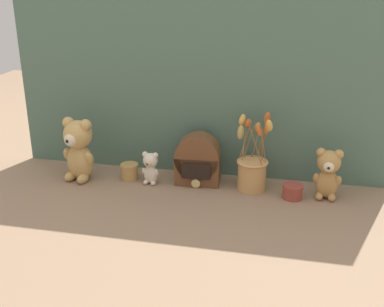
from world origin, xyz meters
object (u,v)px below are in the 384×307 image
(teddy_bear_large, at_px, (78,148))
(vintage_radio, at_px, (198,161))
(teddy_bear_small, at_px, (150,167))
(flower_vase, at_px, (252,168))
(teddy_bear_medium, at_px, (328,173))
(decorative_tin_tall, at_px, (130,171))
(decorative_tin_short, at_px, (293,191))

(teddy_bear_large, xyz_separation_m, vintage_radio, (0.49, 0.07, -0.04))
(teddy_bear_small, xyz_separation_m, flower_vase, (0.41, 0.03, 0.02))
(teddy_bear_medium, bearing_deg, teddy_bear_small, -178.79)
(vintage_radio, relative_size, decorative_tin_tall, 2.81)
(flower_vase, relative_size, decorative_tin_short, 3.94)
(teddy_bear_small, height_order, decorative_tin_short, teddy_bear_small)
(teddy_bear_small, bearing_deg, flower_vase, 4.49)
(vintage_radio, xyz_separation_m, decorative_tin_tall, (-0.29, -0.02, -0.06))
(flower_vase, relative_size, decorative_tin_tall, 4.24)
(teddy_bear_large, xyz_separation_m, decorative_tin_short, (0.87, 0.00, -0.11))
(teddy_bear_large, height_order, flower_vase, flower_vase)
(vintage_radio, bearing_deg, teddy_bear_medium, -3.63)
(teddy_bear_medium, relative_size, decorative_tin_tall, 2.69)
(teddy_bear_small, bearing_deg, decorative_tin_tall, 166.93)
(teddy_bear_medium, relative_size, teddy_bear_small, 1.46)
(decorative_tin_tall, distance_m, decorative_tin_short, 0.67)
(teddy_bear_medium, bearing_deg, flower_vase, 176.51)
(decorative_tin_tall, relative_size, decorative_tin_short, 0.93)
(teddy_bear_large, xyz_separation_m, teddy_bear_small, (0.30, 0.02, -0.07))
(teddy_bear_small, relative_size, decorative_tin_short, 1.71)
(teddy_bear_small, xyz_separation_m, vintage_radio, (0.19, 0.05, 0.02))
(vintage_radio, bearing_deg, teddy_bear_small, -165.87)
(teddy_bear_large, distance_m, flower_vase, 0.71)
(flower_vase, xyz_separation_m, decorative_tin_tall, (-0.51, -0.01, -0.06))
(flower_vase, height_order, vintage_radio, flower_vase)
(teddy_bear_medium, height_order, decorative_tin_short, teddy_bear_medium)
(teddy_bear_medium, xyz_separation_m, vintage_radio, (-0.51, 0.03, -0.01))
(teddy_bear_small, distance_m, vintage_radio, 0.19)
(teddy_bear_large, height_order, decorative_tin_short, teddy_bear_large)
(teddy_bear_large, relative_size, teddy_bear_small, 1.95)
(teddy_bear_medium, distance_m, flower_vase, 0.29)
(teddy_bear_small, relative_size, decorative_tin_tall, 1.84)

